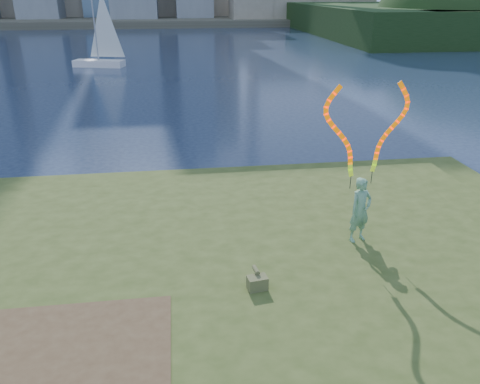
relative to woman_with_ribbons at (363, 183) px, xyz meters
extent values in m
plane|color=#18243C|center=(-3.72, 0.03, -2.23)|extent=(320.00, 320.00, 0.00)
cube|color=#344217|center=(-3.72, -2.47, -2.08)|extent=(20.00, 18.00, 0.30)
cube|color=#344217|center=(-3.72, -2.17, -1.83)|extent=(17.00, 15.00, 0.30)
cube|color=#344217|center=(-3.72, -1.97, -1.58)|extent=(14.00, 12.00, 0.30)
cube|color=#47331E|center=(-5.92, -3.17, -1.42)|extent=(3.20, 3.00, 0.02)
cube|color=#484334|center=(-3.72, 95.03, -1.63)|extent=(320.00, 40.00, 1.20)
imported|color=#1E6D32|center=(0.01, -0.03, -0.66)|extent=(0.66, 0.54, 1.54)
cylinder|color=black|center=(-0.30, -0.04, 0.05)|extent=(0.02, 0.02, 0.30)
cylinder|color=black|center=(0.28, 0.18, 0.05)|extent=(0.02, 0.02, 0.30)
cube|color=#494F29|center=(-2.64, -1.65, -1.29)|extent=(0.42, 0.31, 0.27)
cylinder|color=#494F29|center=(-2.64, -1.46, -1.11)|extent=(0.13, 0.27, 0.09)
cube|color=white|center=(-10.47, 33.45, -1.97)|extent=(4.50, 2.47, 0.60)
cylinder|color=gray|center=(-10.47, 33.45, 1.37)|extent=(0.12, 0.12, 6.51)
camera|label=1|loc=(-4.00, -9.16, 3.96)|focal=35.00mm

